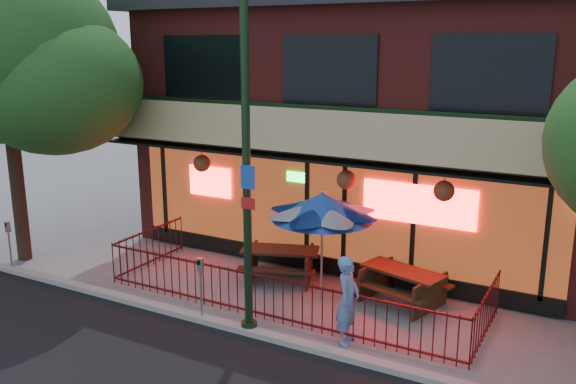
# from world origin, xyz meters

# --- Properties ---
(ground) EXTENTS (80.00, 80.00, 0.00)m
(ground) POSITION_xyz_m (0.00, 0.00, 0.00)
(ground) COLOR gray
(ground) RESTS_ON ground
(curb) EXTENTS (80.00, 0.25, 0.12)m
(curb) POSITION_xyz_m (0.00, -0.50, 0.06)
(curb) COLOR #999993
(curb) RESTS_ON ground
(restaurant_building) EXTENTS (12.96, 9.49, 8.05)m
(restaurant_building) POSITION_xyz_m (0.00, 7.11, 4.13)
(restaurant_building) COLOR maroon
(restaurant_building) RESTS_ON ground
(patio_fence) EXTENTS (8.44, 2.62, 1.00)m
(patio_fence) POSITION_xyz_m (0.00, 0.50, 0.63)
(patio_fence) COLOR #420E11
(patio_fence) RESTS_ON ground
(street_light) EXTENTS (0.43, 0.32, 7.00)m
(street_light) POSITION_xyz_m (0.00, -0.40, 3.15)
(street_light) COLOR black
(street_light) RESTS_ON ground
(street_tree_left) EXTENTS (5.60, 5.60, 8.05)m
(street_tree_left) POSITION_xyz_m (-7.46, 0.39, 5.67)
(street_tree_left) COLOR #322519
(street_tree_left) RESTS_ON ground
(picnic_table_left) EXTENTS (2.21, 1.95, 0.79)m
(picnic_table_left) POSITION_xyz_m (-0.80, 2.29, 0.52)
(picnic_table_left) COLOR #3D1F16
(picnic_table_left) RESTS_ON ground
(picnic_table_right) EXTENTS (2.13, 1.84, 0.78)m
(picnic_table_right) POSITION_xyz_m (2.24, 2.38, 0.51)
(picnic_table_right) COLOR #392714
(picnic_table_right) RESTS_ON ground
(patio_umbrella) EXTENTS (2.23, 2.23, 2.55)m
(patio_umbrella) POSITION_xyz_m (0.60, 1.68, 2.17)
(patio_umbrella) COLOR gray
(patio_umbrella) RESTS_ON ground
(pedestrian) EXTENTS (0.48, 0.67, 1.75)m
(pedestrian) POSITION_xyz_m (1.90, 0.10, 0.87)
(pedestrian) COLOR #5E81BC
(pedestrian) RESTS_ON ground
(parking_meter_near) EXTENTS (0.15, 0.14, 1.38)m
(parking_meter_near) POSITION_xyz_m (-1.10, -0.48, 0.93)
(parking_meter_near) COLOR #9FA1A8
(parking_meter_near) RESTS_ON ground
(parking_meter_far) EXTENTS (0.13, 0.12, 1.31)m
(parking_meter_far) POSITION_xyz_m (-7.00, -0.48, 0.89)
(parking_meter_far) COLOR gray
(parking_meter_far) RESTS_ON ground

